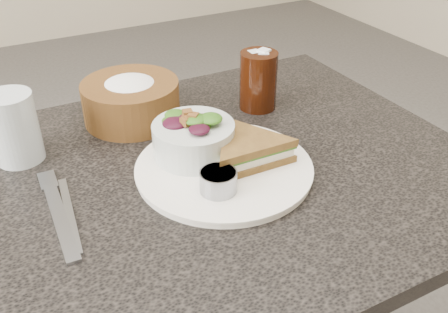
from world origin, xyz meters
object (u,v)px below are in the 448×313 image
at_px(sandwich, 247,150).
at_px(salad_bowl, 194,134).
at_px(bread_basket, 131,95).
at_px(dinner_plate, 224,169).
at_px(water_glass, 14,128).
at_px(dressing_ramekin, 218,182).
at_px(cola_glass, 258,78).

bearing_deg(sandwich, salad_bowl, 139.78).
bearing_deg(bread_basket, salad_bowl, -77.33).
xyz_separation_m(dinner_plate, bread_basket, (-0.07, 0.25, 0.05)).
relative_size(salad_bowl, water_glass, 1.14).
xyz_separation_m(dressing_ramekin, cola_glass, (0.21, 0.23, 0.03)).
bearing_deg(sandwich, dinner_plate, 172.92).
height_order(dinner_plate, bread_basket, bread_basket).
relative_size(dressing_ramekin, water_glass, 0.48).
relative_size(dinner_plate, water_glass, 2.39).
distance_m(dressing_ramekin, bread_basket, 0.30).
height_order(cola_glass, water_glass, cola_glass).
bearing_deg(bread_basket, dressing_ramekin, -84.00).
bearing_deg(sandwich, bread_basket, 114.76).
relative_size(sandwich, water_glass, 1.37).
xyz_separation_m(dressing_ramekin, water_glass, (-0.25, 0.25, 0.03)).
bearing_deg(salad_bowl, water_glass, 150.91).
relative_size(sandwich, bread_basket, 0.89).
bearing_deg(water_glass, dinner_plate, -34.59).
relative_size(bread_basket, water_glass, 1.54).
xyz_separation_m(dinner_plate, dressing_ramekin, (-0.04, -0.06, 0.02)).
xyz_separation_m(sandwich, cola_glass, (0.13, 0.18, 0.03)).
height_order(salad_bowl, dressing_ramekin, salad_bowl).
bearing_deg(sandwich, cola_glass, 55.32).
height_order(dinner_plate, sandwich, sandwich).
bearing_deg(bread_basket, sandwich, -66.03).
height_order(salad_bowl, bread_basket, bread_basket).
relative_size(bread_basket, cola_glass, 1.44).
distance_m(sandwich, bread_basket, 0.28).
bearing_deg(water_glass, salad_bowl, -29.09).
bearing_deg(salad_bowl, bread_basket, 102.67).
xyz_separation_m(sandwich, salad_bowl, (-0.07, 0.06, 0.02)).
xyz_separation_m(salad_bowl, bread_basket, (-0.04, 0.19, 0.00)).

